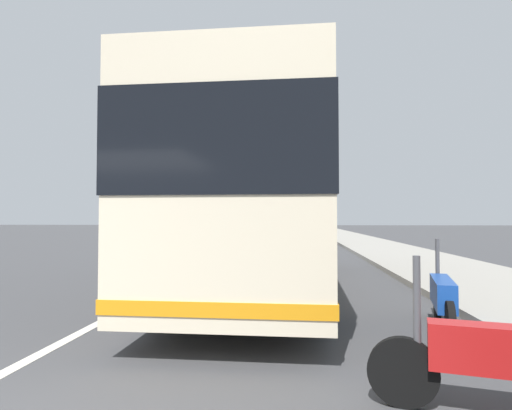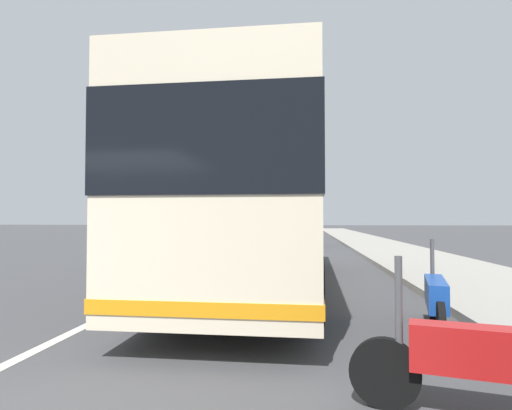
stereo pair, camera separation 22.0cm
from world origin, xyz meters
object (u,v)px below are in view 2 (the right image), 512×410
coach_bus (263,199)px  motorcycle_mid_row (489,363)px  motorcycle_by_tree (436,298)px  car_oncoming (297,233)px  car_side_street (299,230)px

coach_bus → motorcycle_mid_row: coach_bus is taller
motorcycle_by_tree → car_oncoming: (19.50, 2.21, 0.25)m
motorcycle_mid_row → motorcycle_by_tree: motorcycle_mid_row is taller
car_side_street → coach_bus: bearing=-179.8°
car_side_street → car_oncoming: bearing=-178.7°
motorcycle_mid_row → car_oncoming: bearing=-70.6°
motorcycle_by_tree → car_side_street: size_ratio=0.47×
motorcycle_mid_row → motorcycle_by_tree: 2.69m
motorcycle_by_tree → car_oncoming: bearing=19.1°
coach_bus → car_side_street: (23.72, -0.52, -1.32)m
motorcycle_by_tree → car_side_street: bearing=17.2°
motorcycle_by_tree → car_side_street: 27.55m
motorcycle_mid_row → car_oncoming: size_ratio=0.44×
coach_bus → car_oncoming: size_ratio=2.39×
motorcycle_by_tree → car_oncoming: size_ratio=0.47×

